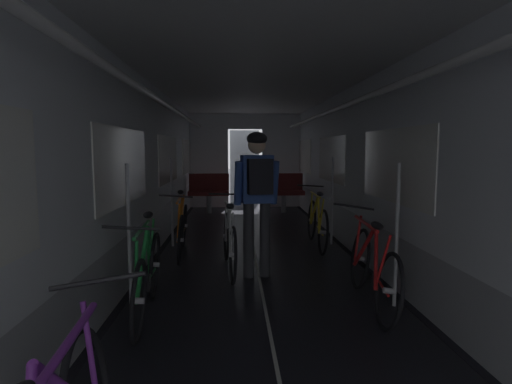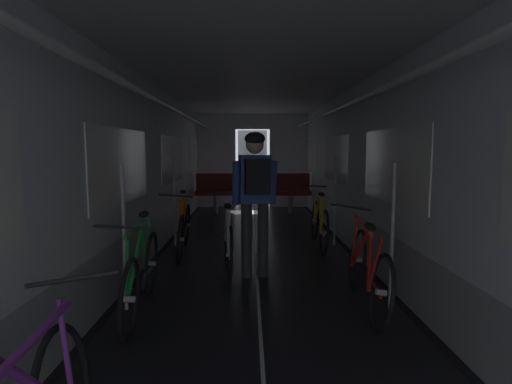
{
  "view_description": "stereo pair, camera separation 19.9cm",
  "coord_description": "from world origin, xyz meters",
  "px_view_note": "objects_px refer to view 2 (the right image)",
  "views": [
    {
      "loc": [
        -0.29,
        -1.66,
        1.53
      ],
      "look_at": [
        0.0,
        3.75,
        0.96
      ],
      "focal_mm": 28.46,
      "sensor_mm": 36.0,
      "label": 1
    },
    {
      "loc": [
        -0.09,
        -1.67,
        1.53
      ],
      "look_at": [
        0.0,
        3.75,
        0.96
      ],
      "focal_mm": 28.46,
      "sensor_mm": 36.0,
      "label": 2
    }
  ],
  "objects_px": {
    "bicycle_green": "(141,274)",
    "person_cyclist_aisle": "(255,188)",
    "bicycle_yellow": "(319,223)",
    "bicycle_orange": "(184,228)",
    "bicycle_red": "(367,269)",
    "bicycle_white_in_aisle": "(228,241)",
    "bench_seat_far_right": "(290,189)",
    "bench_seat_far_left": "(216,189)"
  },
  "relations": [
    {
      "from": "person_cyclist_aisle",
      "to": "bicycle_white_in_aisle",
      "type": "xyz_separation_m",
      "value": [
        -0.34,
        0.26,
        -0.69
      ]
    },
    {
      "from": "bicycle_orange",
      "to": "person_cyclist_aisle",
      "type": "relative_size",
      "value": 0.98
    },
    {
      "from": "bicycle_red",
      "to": "bicycle_orange",
      "type": "bearing_deg",
      "value": 135.4
    },
    {
      "from": "bench_seat_far_right",
      "to": "bicycle_green",
      "type": "distance_m",
      "value": 6.39
    },
    {
      "from": "bicycle_white_in_aisle",
      "to": "bicycle_green",
      "type": "bearing_deg",
      "value": -118.83
    },
    {
      "from": "person_cyclist_aisle",
      "to": "bicycle_white_in_aisle",
      "type": "height_order",
      "value": "person_cyclist_aisle"
    },
    {
      "from": "person_cyclist_aisle",
      "to": "bench_seat_far_left",
      "type": "bearing_deg",
      "value": 99.99
    },
    {
      "from": "bicycle_yellow",
      "to": "bicycle_white_in_aisle",
      "type": "relative_size",
      "value": 1.0
    },
    {
      "from": "bicycle_red",
      "to": "person_cyclist_aisle",
      "type": "distance_m",
      "value": 1.59
    },
    {
      "from": "bench_seat_far_right",
      "to": "bicycle_white_in_aisle",
      "type": "relative_size",
      "value": 0.58
    },
    {
      "from": "bicycle_green",
      "to": "person_cyclist_aisle",
      "type": "distance_m",
      "value": 1.66
    },
    {
      "from": "bench_seat_far_left",
      "to": "bicycle_orange",
      "type": "bearing_deg",
      "value": -92.12
    },
    {
      "from": "bench_seat_far_right",
      "to": "bicycle_green",
      "type": "height_order",
      "value": "bench_seat_far_right"
    },
    {
      "from": "bench_seat_far_right",
      "to": "bicycle_yellow",
      "type": "distance_m",
      "value": 3.55
    },
    {
      "from": "bicycle_orange",
      "to": "person_cyclist_aisle",
      "type": "distance_m",
      "value": 1.65
    },
    {
      "from": "bench_seat_far_right",
      "to": "bench_seat_far_left",
      "type": "bearing_deg",
      "value": 180.0
    },
    {
      "from": "bicycle_yellow",
      "to": "bicycle_white_in_aisle",
      "type": "distance_m",
      "value": 1.81
    },
    {
      "from": "bench_seat_far_right",
      "to": "bicycle_red",
      "type": "xyz_separation_m",
      "value": [
        0.14,
        -5.97,
        -0.19
      ]
    },
    {
      "from": "bench_seat_far_left",
      "to": "bicycle_orange",
      "type": "height_order",
      "value": "bench_seat_far_left"
    },
    {
      "from": "bicycle_green",
      "to": "bicycle_red",
      "type": "bearing_deg",
      "value": 2.86
    },
    {
      "from": "bicycle_red",
      "to": "bicycle_yellow",
      "type": "distance_m",
      "value": 2.43
    },
    {
      "from": "bicycle_red",
      "to": "bicycle_yellow",
      "type": "bearing_deg",
      "value": 91.02
    },
    {
      "from": "bicycle_red",
      "to": "bicycle_green",
      "type": "height_order",
      "value": "bicycle_red"
    },
    {
      "from": "bicycle_red",
      "to": "bench_seat_far_right",
      "type": "bearing_deg",
      "value": 91.38
    },
    {
      "from": "bench_seat_far_right",
      "to": "bicycle_yellow",
      "type": "height_order",
      "value": "bench_seat_far_right"
    },
    {
      "from": "bicycle_orange",
      "to": "bicycle_white_in_aisle",
      "type": "xyz_separation_m",
      "value": [
        0.69,
        -0.83,
        0.0
      ]
    },
    {
      "from": "bicycle_yellow",
      "to": "person_cyclist_aisle",
      "type": "bearing_deg",
      "value": -124.83
    },
    {
      "from": "bicycle_red",
      "to": "bicycle_orange",
      "type": "relative_size",
      "value": 1.0
    },
    {
      "from": "bicycle_green",
      "to": "bench_seat_far_right",
      "type": "bearing_deg",
      "value": 71.87
    },
    {
      "from": "person_cyclist_aisle",
      "to": "bicycle_red",
      "type": "bearing_deg",
      "value": -42.19
    },
    {
      "from": "bicycle_red",
      "to": "bicycle_green",
      "type": "distance_m",
      "value": 2.13
    },
    {
      "from": "bicycle_yellow",
      "to": "bicycle_orange",
      "type": "bearing_deg",
      "value": -169.8
    },
    {
      "from": "bench_seat_far_right",
      "to": "bicycle_orange",
      "type": "distance_m",
      "value": 4.37
    },
    {
      "from": "person_cyclist_aisle",
      "to": "bicycle_orange",
      "type": "bearing_deg",
      "value": 133.1
    },
    {
      "from": "bicycle_green",
      "to": "person_cyclist_aisle",
      "type": "relative_size",
      "value": 0.98
    },
    {
      "from": "bicycle_yellow",
      "to": "bicycle_white_in_aisle",
      "type": "height_order",
      "value": "bicycle_yellow"
    },
    {
      "from": "bicycle_green",
      "to": "bicycle_white_in_aisle",
      "type": "height_order",
      "value": "bicycle_green"
    },
    {
      "from": "bench_seat_far_right",
      "to": "bicycle_orange",
      "type": "bearing_deg",
      "value": -116.46
    },
    {
      "from": "bench_seat_far_left",
      "to": "bicycle_yellow",
      "type": "xyz_separation_m",
      "value": [
        1.9,
        -3.54,
        -0.18
      ]
    },
    {
      "from": "bicycle_green",
      "to": "bicycle_orange",
      "type": "xyz_separation_m",
      "value": [
        0.04,
        2.17,
        -0.0
      ]
    },
    {
      "from": "bicycle_yellow",
      "to": "bicycle_green",
      "type": "height_order",
      "value": "bicycle_green"
    },
    {
      "from": "bench_seat_far_right",
      "to": "person_cyclist_aisle",
      "type": "relative_size",
      "value": 0.57
    }
  ]
}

